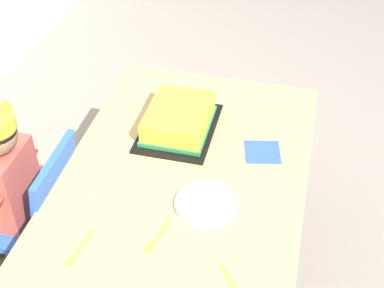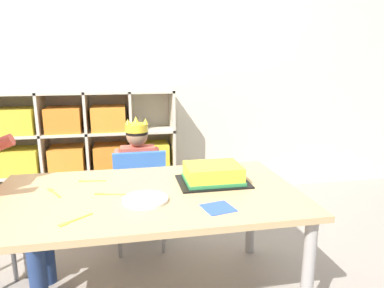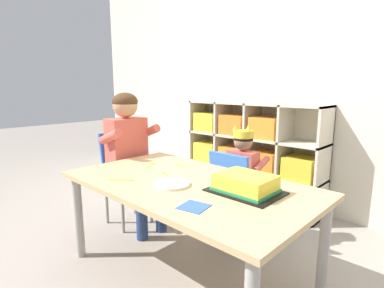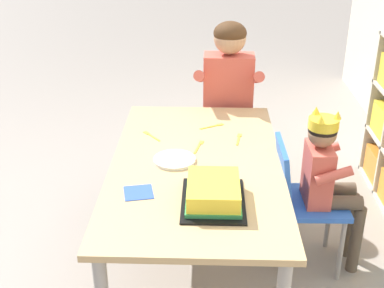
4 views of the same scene
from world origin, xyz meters
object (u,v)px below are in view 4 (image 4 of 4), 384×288
object	(u,v)px
activity_table	(196,175)
paper_plate_stack	(174,160)
birthday_cake_on_tray	(213,193)
fork_beside_plate_stack	(151,135)
fork_at_table_front_edge	(213,126)
child_with_crown	(327,173)
adult_helper_seated	(228,91)
fork_scattered_mid_table	(239,138)
fork_near_child_seat	(199,146)
classroom_chair_adult_side	(227,115)
classroom_chair_blue	(301,196)

from	to	relation	value
activity_table	paper_plate_stack	distance (m)	0.13
birthday_cake_on_tray	paper_plate_stack	world-z (taller)	birthday_cake_on_tray
paper_plate_stack	fork_beside_plate_stack	world-z (taller)	paper_plate_stack
fork_at_table_front_edge	fork_beside_plate_stack	bearing A→B (deg)	-7.85
fork_at_table_front_edge	birthday_cake_on_tray	bearing A→B (deg)	59.81
child_with_crown	fork_at_table_front_edge	xyz separation A→B (m)	(-0.41, -0.54, 0.05)
child_with_crown	adult_helper_seated	bearing A→B (deg)	29.86
child_with_crown	paper_plate_stack	bearing A→B (deg)	89.44
adult_helper_seated	birthday_cake_on_tray	size ratio (longest dim) A/B	3.02
child_with_crown	fork_scattered_mid_table	size ratio (longest dim) A/B	6.07
birthday_cake_on_tray	fork_scattered_mid_table	bearing A→B (deg)	167.63
activity_table	fork_near_child_seat	bearing A→B (deg)	176.81
activity_table	fork_at_table_front_edge	distance (m)	0.44
child_with_crown	paper_plate_stack	xyz separation A→B (m)	(0.01, -0.73, 0.06)
classroom_chair_adult_side	birthday_cake_on_tray	bearing A→B (deg)	-93.16
classroom_chair_blue	classroom_chair_adult_side	xyz separation A→B (m)	(-0.87, -0.33, 0.06)
paper_plate_stack	classroom_chair_blue	bearing A→B (deg)	90.34
fork_near_child_seat	paper_plate_stack	bearing A→B (deg)	-22.62
classroom_chair_adult_side	adult_helper_seated	xyz separation A→B (m)	(0.12, -0.00, 0.20)
activity_table	fork_beside_plate_stack	world-z (taller)	fork_beside_plate_stack
activity_table	fork_beside_plate_stack	distance (m)	0.39
fork_beside_plate_stack	fork_near_child_seat	size ratio (longest dim) A/B	0.84
fork_beside_plate_stack	classroom_chair_adult_side	bearing A→B (deg)	105.93
classroom_chair_adult_side	fork_near_child_seat	bearing A→B (deg)	-101.71
fork_near_child_seat	birthday_cake_on_tray	bearing A→B (deg)	19.94
activity_table	classroom_chair_blue	xyz separation A→B (m)	(-0.02, 0.51, -0.12)
activity_table	classroom_chair_adult_side	bearing A→B (deg)	168.86
activity_table	birthday_cake_on_tray	bearing A→B (deg)	13.11
fork_at_table_front_edge	fork_near_child_seat	bearing A→B (deg)	44.20
child_with_crown	fork_beside_plate_stack	bearing A→B (deg)	71.36
fork_at_table_front_edge	child_with_crown	bearing A→B (deg)	112.98
classroom_chair_blue	fork_near_child_seat	xyz separation A→B (m)	(-0.16, -0.50, 0.18)
activity_table	classroom_chair_adult_side	size ratio (longest dim) A/B	1.92
fork_beside_plate_stack	classroom_chair_blue	bearing A→B (deg)	31.10
paper_plate_stack	fork_at_table_front_edge	size ratio (longest dim) A/B	1.51
classroom_chair_blue	paper_plate_stack	world-z (taller)	classroom_chair_blue
fork_scattered_mid_table	paper_plate_stack	bearing A→B (deg)	-41.85
adult_helper_seated	fork_beside_plate_stack	distance (m)	0.64
classroom_chair_adult_side	paper_plate_stack	xyz separation A→B (m)	(0.87, -0.28, 0.13)
child_with_crown	fork_at_table_front_edge	distance (m)	0.68
paper_plate_stack	fork_near_child_seat	bearing A→B (deg)	144.98
adult_helper_seated	birthday_cake_on_tray	bearing A→B (deg)	-93.48
classroom_chair_blue	fork_at_table_front_edge	xyz separation A→B (m)	(-0.41, -0.43, 0.18)
classroom_chair_blue	birthday_cake_on_tray	world-z (taller)	same
activity_table	classroom_chair_blue	bearing A→B (deg)	92.22
activity_table	child_with_crown	xyz separation A→B (m)	(-0.02, 0.62, 0.01)
fork_near_child_seat	child_with_crown	bearing A→B (deg)	87.97
activity_table	fork_scattered_mid_table	size ratio (longest dim) A/B	10.27
birthday_cake_on_tray	fork_at_table_front_edge	size ratio (longest dim) A/B	2.64
adult_helper_seated	fork_scattered_mid_table	distance (m)	0.51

